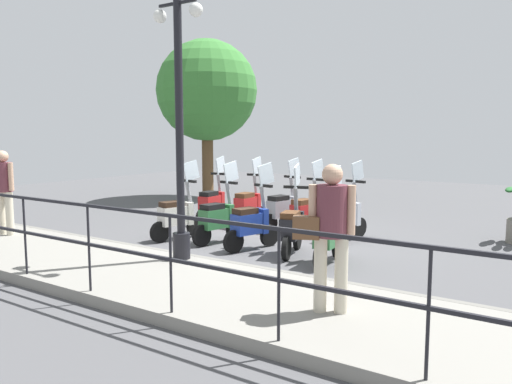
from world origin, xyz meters
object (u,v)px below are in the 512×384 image
Objects in this scene: scooter_near_1 at (292,227)px; scooter_far_4 at (213,203)px; lamp_post_near at (180,138)px; scooter_near_4 at (178,215)px; scooter_near_0 at (329,234)px; scooter_far_0 at (346,216)px; scooter_far_2 at (283,208)px; scooter_near_3 at (218,218)px; scooter_far_1 at (307,212)px; scooter_near_2 at (252,223)px; pedestrian_distant at (4,186)px; tree_large at (207,91)px; pedestrian_with_bag at (329,227)px; scooter_far_3 at (249,205)px.

scooter_near_1 is 3.34m from scooter_far_4.
lamp_post_near is 2.69× the size of scooter_far_4.
scooter_near_4 is 1.79m from scooter_far_4.
lamp_post_near reaches higher than scooter_near_0.
scooter_far_2 is at bearing 97.18° from scooter_far_0.
scooter_near_3 is at bearing -63.95° from scooter_near_4.
lamp_post_near reaches higher than scooter_far_2.
lamp_post_near is at bearing -176.70° from scooter_far_1.
scooter_near_3 is at bearing -179.19° from scooter_far_2.
scooter_near_2 is at bearing -7.26° from lamp_post_near.
scooter_far_4 is (3.24, 1.97, -1.50)m from lamp_post_near.
scooter_far_1 is (3.67, -4.47, -0.60)m from pedestrian_distant.
tree_large reaches higher than lamp_post_near.
scooter_far_4 is at bearing 30.29° from scooter_near_4.
pedestrian_with_bag reaches higher than scooter_far_4.
scooter_far_1 is at bearing -34.89° from scooter_near_4.
scooter_far_0 is 2.42m from scooter_far_3.
scooter_near_4 is (-0.18, 0.85, 0.00)m from scooter_near_3.
scooter_far_1 is (1.69, -1.93, 0.00)m from scooter_near_4.
scooter_near_0 is at bearing -131.26° from scooter_far_1.
tree_large is 3.23× the size of scooter_far_0.
tree_large is at bearing 36.95° from scooter_far_4.
scooter_near_2 is at bearing -134.93° from tree_large.
scooter_far_3 is at bearing 99.66° from scooter_far_0.
lamp_post_near is 2.35m from scooter_near_3.
scooter_near_0 is 0.81m from scooter_near_1.
scooter_near_1 and scooter_near_3 have the same top height.
scooter_near_1 is 1.00× the size of scooter_near_2.
scooter_far_4 is (-3.53, -3.00, -2.89)m from tree_large.
tree_large reaches higher than pedestrian_distant.
scooter_far_4 is (1.63, 2.17, 0.00)m from scooter_near_2.
scooter_far_4 is at bearing 100.80° from scooter_far_1.
lamp_post_near reaches higher than scooter_far_4.
scooter_near_0 is 1.00× the size of scooter_near_1.
scooter_near_1 and scooter_far_2 have the same top height.
pedestrian_distant is at bearing 103.43° from scooter_near_0.
pedestrian_with_bag reaches higher than scooter_far_3.
scooter_near_2 is 1.68m from scooter_near_4.
scooter_near_4 is (2.38, 4.33, -0.60)m from pedestrian_with_bag.
lamp_post_near is 2.69× the size of scooter_near_1.
tree_large is at bearing 36.27° from lamp_post_near.
scooter_far_4 is (-0.21, 1.74, 0.00)m from scooter_far_2.
pedestrian_distant reaches higher than scooter_far_1.
scooter_near_4 and scooter_far_0 have the same top height.
scooter_near_3 and scooter_far_4 have the same top height.
scooter_far_1 is at bearing -94.14° from scooter_far_4.
scooter_near_0 is 1.00× the size of scooter_near_2.
scooter_far_4 is at bearing 51.95° from scooter_near_3.
scooter_near_1 is at bearing 103.85° from pedestrian_distant.
scooter_near_1 is at bearing -121.15° from scooter_far_4.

